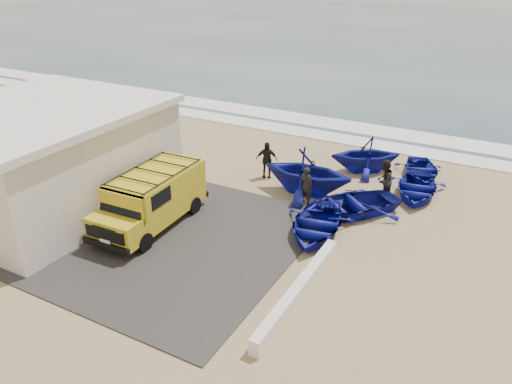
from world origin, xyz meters
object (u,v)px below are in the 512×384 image
at_px(building, 42,156).
at_px(boat_far_right, 421,171).
at_px(boat_mid_right, 416,188).
at_px(fisherman_front, 306,185).
at_px(boat_near_left, 316,225).
at_px(parapet, 299,291).
at_px(van, 152,197).
at_px(boat_near_right, 351,204).
at_px(fisherman_back, 267,160).
at_px(fisherman_middle, 384,180).
at_px(boat_far_left, 366,154).
at_px(boat_mid_left, 307,171).

xyz_separation_m(building, boat_far_right, (13.85, 10.62, -1.82)).
bearing_deg(boat_mid_right, building, -158.29).
bearing_deg(fisherman_front, boat_near_left, 129.52).
height_order(parapet, van, van).
xyz_separation_m(parapet, boat_near_right, (-0.42, 6.35, 0.16)).
height_order(building, fisherman_back, building).
bearing_deg(fisherman_front, fisherman_middle, -137.52).
bearing_deg(boat_near_right, boat_far_right, 113.78).
bearing_deg(parapet, boat_far_right, 83.35).
xyz_separation_m(boat_far_right, fisherman_back, (-6.68, -3.62, 0.56)).
bearing_deg(boat_far_left, boat_mid_left, -55.45).
height_order(boat_far_left, fisherman_back, boat_far_left).
height_order(building, boat_mid_left, building).
bearing_deg(boat_far_left, boat_near_left, -30.74).
bearing_deg(building, fisherman_front, 27.86).
xyz_separation_m(boat_far_right, fisherman_middle, (-0.97, -3.33, 0.59)).
distance_m(fisherman_front, fisherman_middle, 3.50).
bearing_deg(building, fisherman_middle, 29.51).
bearing_deg(fisherman_front, fisherman_back, -23.50).
height_order(building, boat_far_right, building).
bearing_deg(boat_far_left, van, -64.53).
relative_size(parapet, fisherman_middle, 3.21).
distance_m(boat_near_left, boat_mid_right, 6.00).
bearing_deg(boat_mid_right, boat_near_right, -132.78).
xyz_separation_m(building, parapet, (12.50, -1.00, -1.89)).
bearing_deg(boat_near_left, fisherman_front, 111.93).
bearing_deg(boat_near_right, fisherman_back, -156.31).
relative_size(boat_near_right, boat_mid_left, 1.02).
distance_m(boat_mid_left, fisherman_back, 2.57).
bearing_deg(boat_mid_left, fisherman_back, 71.24).
height_order(building, boat_near_right, building).
relative_size(boat_near_right, boat_far_left, 1.21).
bearing_deg(boat_mid_left, parapet, -160.39).
bearing_deg(fisherman_middle, parapet, 4.42).
xyz_separation_m(boat_mid_right, fisherman_middle, (-1.24, -1.10, 0.55)).
xyz_separation_m(boat_near_right, fisherman_front, (-2.07, -0.05, 0.43)).
relative_size(boat_near_left, boat_mid_left, 0.97).
xyz_separation_m(boat_far_right, fisherman_front, (-3.84, -5.33, 0.52)).
distance_m(boat_far_right, fisherman_back, 7.62).
distance_m(boat_near_left, boat_mid_left, 3.76).
height_order(boat_near_right, fisherman_middle, fisherman_middle).
bearing_deg(fisherman_back, parapet, -80.91).
relative_size(parapet, boat_far_left, 1.73).
bearing_deg(fisherman_back, fisherman_middle, -21.64).
xyz_separation_m(boat_mid_right, fisherman_front, (-4.10, -3.10, 0.48)).
height_order(van, boat_near_right, van).
distance_m(parapet, fisherman_back, 9.63).
distance_m(parapet, boat_mid_left, 7.85).
distance_m(boat_mid_right, fisherman_middle, 1.74).
bearing_deg(fisherman_middle, boat_near_right, -15.28).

